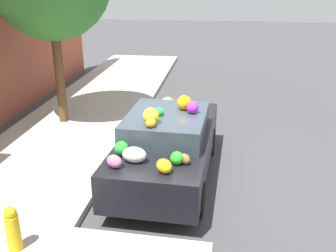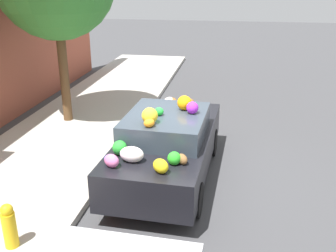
% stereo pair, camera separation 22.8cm
% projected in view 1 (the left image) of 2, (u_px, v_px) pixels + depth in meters
% --- Properties ---
extents(ground_plane, '(60.00, 60.00, 0.00)m').
position_uv_depth(ground_plane, '(163.00, 176.00, 8.02)').
color(ground_plane, '#424244').
extents(sidewalk_curb, '(24.00, 3.20, 0.14)m').
position_uv_depth(sidewalk_curb, '(37.00, 165.00, 8.34)').
color(sidewalk_curb, '#B2ADA3').
rests_on(sidewalk_curb, ground).
extents(fire_hydrant, '(0.20, 0.20, 0.70)m').
position_uv_depth(fire_hydrant, '(13.00, 229.00, 5.55)').
color(fire_hydrant, gold).
rests_on(fire_hydrant, sidewalk_curb).
extents(art_car, '(4.10, 1.82, 1.69)m').
position_uv_depth(art_car, '(168.00, 143.00, 7.71)').
color(art_car, black).
rests_on(art_car, ground).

